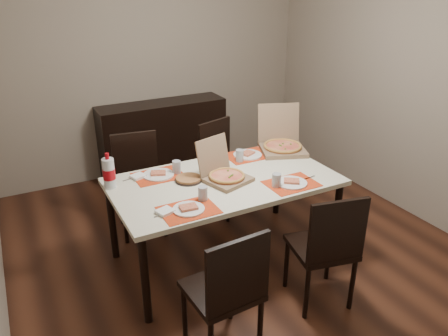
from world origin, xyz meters
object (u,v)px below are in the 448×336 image
Objects in this scene: dining_table at (224,187)px; dip_bowl at (219,169)px; chair_far_right at (223,162)px; chair_near_left at (228,289)px; chair_near_right at (327,246)px; chair_far_left at (138,179)px; sideboard at (163,139)px; pizza_box_center at (224,174)px; soda_bottle at (109,173)px.

dip_bowl reaches higher than dining_table.
dip_bowl is (-0.36, -0.62, 0.25)m from chair_far_right.
dining_table is 1.07m from chair_near_left.
chair_near_left and chair_near_right have the same top height.
chair_near_right is at bearing -63.60° from chair_far_left.
chair_far_left is at bearing -121.03° from sideboard.
pizza_box_center is (0.47, -0.84, 0.29)m from chair_far_left.
chair_far_left is at bearing 119.11° from pizza_box_center.
dining_table is 4.12× the size of pizza_box_center.
soda_bottle is (-0.38, -0.55, 0.36)m from chair_far_left.
chair_near_right is at bearing -66.90° from dining_table.
dining_table is at bearing 113.10° from chair_near_right.
chair_near_left is 8.97× the size of dip_bowl.
pizza_box_center is 0.21m from dip_bowl.
chair_far_left is 0.88m from chair_far_right.
chair_near_left is 1.78m from chair_far_left.
chair_near_left and chair_far_right have the same top height.
dip_bowl is (0.52, -0.64, 0.25)m from chair_far_left.
chair_near_left is 0.85m from chair_near_right.
pizza_box_center reaches higher than sideboard.
sideboard is 3.43× the size of pizza_box_center.
chair_near_right is 1.12m from dip_bowl.
chair_near_left is at bearing -102.77° from sideboard.
chair_far_right is at bearing 88.57° from chair_near_right.
soda_bottle reaches higher than chair_far_left.
chair_far_right reaches higher than sideboard.
chair_far_right is 2.13× the size of pizza_box_center.
chair_near_right is 1.67m from chair_far_right.
pizza_box_center reaches higher than chair_near_left.
chair_near_left is 1.97m from chair_far_right.
sideboard is 1.61× the size of chair_near_left.
pizza_box_center is (-0.41, -0.82, 0.29)m from chair_far_right.
chair_far_left is (-0.47, 0.83, -0.17)m from dining_table.
dip_bowl is at bearing 76.09° from dining_table.
sideboard reaches higher than dip_bowl.
chair_near_right is at bearing -72.92° from dip_bowl.
dip_bowl is at bearing -6.15° from soda_bottle.
soda_bottle is at bearing 161.65° from dining_table.
chair_far_right is 3.25× the size of soda_bottle.
chair_far_right is (0.41, 0.81, -0.17)m from dining_table.
sideboard is 1.25m from chair_far_left.
dining_table is at bearing -116.81° from chair_far_right.
soda_bottle is (-0.85, 0.29, 0.07)m from pizza_box_center.
soda_bottle is at bearing 160.95° from pizza_box_center.
sideboard is 1.96m from soda_bottle.
soda_bottle is (-1.26, -0.53, 0.36)m from chair_far_right.
chair_far_right is at bearing -1.30° from chair_far_left.
sideboard is 1.61× the size of chair_far_left.
chair_far_right is (0.04, 1.67, 0.00)m from chair_near_right.
sideboard is 1.12m from chair_far_right.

